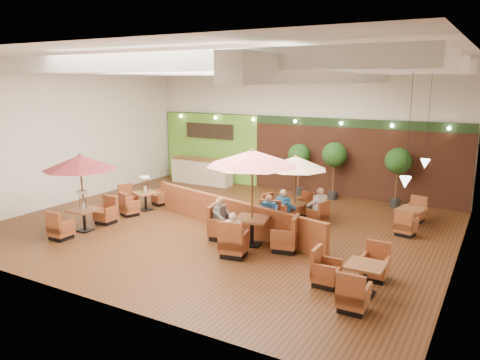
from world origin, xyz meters
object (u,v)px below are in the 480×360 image
Objects in this scene: table_4 at (353,278)px; topiary_1 at (334,157)px; diner_1 at (268,211)px; diner_2 at (221,215)px; service_counter at (202,171)px; topiary_2 at (398,163)px; table_1 at (252,181)px; diner_4 at (318,203)px; diner_0 at (234,230)px; booth_divider at (234,215)px; diner_3 at (284,205)px; table_0 at (81,173)px; topiary_0 at (299,157)px; table_2 at (295,176)px; table_3 at (141,198)px; table_5 at (411,219)px.

table_4 is 1.04× the size of topiary_1.
diner_2 reaches higher than diner_1.
service_counter is 12.36m from table_4.
topiary_1 reaches higher than topiary_2.
service_counter is at bearing 121.51° from table_1.
diner_2 is 3.46m from diner_4.
diner_0 reaches higher than service_counter.
diner_3 reaches higher than booth_divider.
topiary_1 is at bearing 71.40° from diner_0.
table_0 is 8.93m from topiary_0.
topiary_1 is at bearing 114.62° from diner_3.
diner_2 is at bearing -95.41° from diner_3.
table_4 is 1.12× the size of topiary_0.
table_1 is at bearing -76.66° from table_2.
table_1 is at bearing 83.10° from diner_1.
topiary_1 is 2.80× the size of diner_2.
booth_divider is 2.45× the size of table_1.
table_2 is at bearing 153.11° from diner_2.
booth_divider is at bearing -125.22° from topiary_2.
table_2 reaches higher than diner_1.
table_1 is 3.47× the size of diner_3.
diner_3 is at bearing -91.39° from topiary_1.
service_counter is 1.39× the size of topiary_0.
topiary_2 is 6.14m from diner_1.
topiary_0 is (-4.74, 8.05, 1.27)m from table_4.
diner_4 is (0.85, 0.85, -0.00)m from diner_3.
topiary_1 is at bearing 30.38° from diner_4.
service_counter is 6.42m from topiary_1.
diner_2 reaches higher than diner_0.
diner_3 is (1.19, 1.95, 0.00)m from diner_2.
topiary_1 reaches higher than topiary_0.
topiary_2 is 7.56m from diner_2.
table_3 is 2.94× the size of diner_2.
topiary_0 is 0.93× the size of topiary_1.
booth_divider is 2.96× the size of table_4.
topiary_2 is 2.83× the size of diner_0.
service_counter is 7.56m from diner_3.
table_3 is at bearing -10.44° from diner_1.
diner_3 is 1.01× the size of diner_4.
diner_2 is at bearing -67.96° from booth_divider.
topiary_0 is 5.63m from diner_1.
diner_4 is at bearing 118.67° from table_4.
table_0 is 6.93m from table_2.
table_4 is at bearing -20.66° from diner_3.
topiary_2 reaches higher than table_5.
table_4 is 2.92× the size of diner_2.
service_counter is 0.42× the size of booth_divider.
table_5 is at bearing -47.59° from diner_4.
booth_divider is 3.02× the size of table_5.
topiary_1 reaches higher than table_5.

